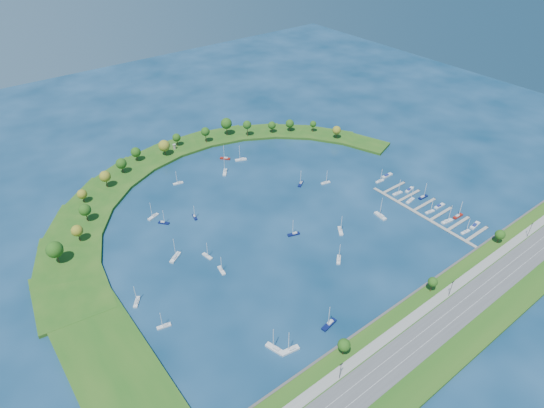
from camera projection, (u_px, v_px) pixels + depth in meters
ground at (271, 215)px, 300.59m from camera, size 700.00×700.00×0.00m
south_shoreline at (425, 334)px, 220.65m from camera, size 420.00×43.10×11.60m
breakwater at (172, 205)px, 308.48m from camera, size 286.74×247.64×2.00m
breakwater_trees at (177, 158)px, 340.51m from camera, size 240.61×92.21×15.61m
harbor_tower at (174, 147)px, 369.04m from camera, size 2.60×2.60×4.17m
dock_system at (428, 211)px, 303.35m from camera, size 24.28×82.00×1.60m
moored_boat_0 at (326, 182)px, 331.51m from camera, size 7.39×3.35×10.50m
moored_boat_1 at (225, 172)px, 343.28m from camera, size 7.58×8.73×13.35m
moored_boat_2 at (329, 324)px, 225.82m from camera, size 9.67×4.16×13.76m
moored_boat_3 at (225, 158)px, 360.36m from camera, size 6.90×7.61×11.83m
moored_boat_4 at (195, 217)px, 297.91m from camera, size 3.28×6.72×9.51m
moored_boat_5 at (221, 270)px, 257.17m from camera, size 3.41×7.79×11.08m
moored_boat_6 at (290, 350)px, 213.36m from camera, size 9.72×4.20×13.84m
moored_boat_7 at (137, 302)px, 237.88m from camera, size 6.27×7.32×11.14m
moored_boat_8 at (339, 259)px, 264.41m from camera, size 7.12×6.79×11.31m
moored_boat_9 at (164, 222)px, 292.88m from camera, size 6.11×6.77×10.51m
moored_boat_10 at (275, 348)px, 214.10m from camera, size 5.20×9.79×13.85m
moored_boat_11 at (207, 256)px, 266.92m from camera, size 3.27×7.57×10.77m
moored_boat_12 at (241, 159)px, 358.70m from camera, size 9.25×5.68×13.18m
moored_boat_13 at (381, 216)px, 298.55m from camera, size 3.78×9.88×14.17m
moored_boat_14 at (340, 230)px, 286.12m from camera, size 6.91×8.23×12.44m
moored_boat_15 at (175, 257)px, 265.84m from camera, size 9.30×7.39×13.83m
moored_boat_16 at (178, 183)px, 331.03m from camera, size 7.51×3.47×10.66m
moored_boat_17 at (153, 216)px, 298.08m from camera, size 8.52×4.99×12.09m
moored_boat_18 at (294, 234)px, 283.48m from camera, size 8.09×4.43×11.46m
moored_boat_19 at (164, 326)px, 225.06m from camera, size 7.30×3.41×10.35m
moored_boat_20 at (301, 183)px, 330.41m from camera, size 7.94×6.36×11.83m
docked_boat_0 at (466, 231)px, 285.29m from camera, size 7.19×2.59×10.36m
docked_boat_1 at (475, 225)px, 290.62m from camera, size 9.71×3.79×1.93m
docked_boat_2 at (447, 221)px, 293.91m from camera, size 9.04×3.62×12.92m
docked_boat_3 at (458, 216)px, 298.55m from camera, size 8.09×2.47×11.81m
docked_boat_4 at (430, 211)px, 302.57m from camera, size 7.32×3.07×10.43m
docked_boat_5 at (439, 206)px, 307.88m from camera, size 8.85×2.68×1.79m
docked_boat_6 at (410, 200)px, 312.98m from camera, size 8.46×3.58×12.06m
docked_boat_7 at (423, 197)px, 316.44m from camera, size 7.94×2.59×11.52m
docked_boat_8 at (397, 193)px, 320.18m from camera, size 8.08×2.91×11.63m
docked_boat_9 at (409, 190)px, 324.12m from camera, size 8.84×3.74×1.75m
docked_boat_10 at (380, 181)px, 333.28m from camera, size 7.24×2.47×10.48m
docked_boat_11 at (387, 176)px, 339.38m from camera, size 9.42×2.64×1.92m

